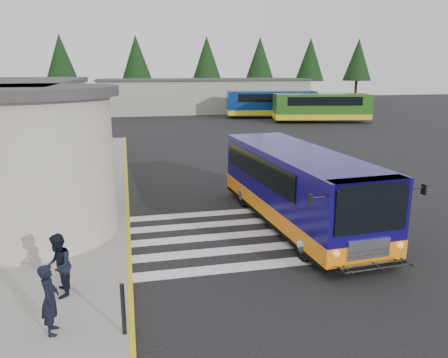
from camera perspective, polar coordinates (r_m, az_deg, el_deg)
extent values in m
plane|color=black|center=(15.73, 2.64, -6.16)|extent=(140.00, 140.00, 0.00)
cube|color=gray|center=(19.66, -27.10, -3.33)|extent=(10.00, 34.00, 0.15)
cube|color=gold|center=(18.99, -12.51, -2.62)|extent=(0.12, 34.00, 0.16)
cylinder|color=#B3A898|center=(15.34, -23.92, 1.42)|extent=(5.20, 5.20, 4.50)
cylinder|color=#38383A|center=(15.04, -24.85, 10.36)|extent=(5.80, 5.80, 0.30)
cube|color=black|center=(19.83, -19.75, 1.08)|extent=(0.08, 1.20, 2.20)
cube|color=#38383A|center=(19.54, -18.67, 4.87)|extent=(1.20, 1.80, 0.12)
cube|color=silver|center=(12.77, 4.29, -11.19)|extent=(8.00, 0.55, 0.01)
cube|color=silver|center=(13.82, 2.83, -9.12)|extent=(8.00, 0.55, 0.01)
cube|color=silver|center=(14.89, 1.59, -7.34)|extent=(8.00, 0.55, 0.01)
cube|color=silver|center=(15.98, 0.52, -5.79)|extent=(8.00, 0.55, 0.01)
cube|color=silver|center=(17.08, -0.40, -4.45)|extent=(8.00, 0.55, 0.01)
cube|color=gray|center=(57.19, -2.73, 10.75)|extent=(26.00, 8.00, 4.00)
cube|color=#38383A|center=(57.10, -2.75, 12.85)|extent=(26.40, 8.40, 0.20)
cylinder|color=black|center=(64.82, -20.17, 10.15)|extent=(0.44, 0.44, 3.60)
cone|color=black|center=(64.73, -20.55, 14.56)|extent=(4.40, 4.40, 6.40)
cylinder|color=black|center=(64.34, -11.16, 10.71)|extent=(0.44, 0.44, 3.60)
cone|color=black|center=(64.25, -11.38, 15.17)|extent=(4.40, 4.40, 6.40)
cylinder|color=black|center=(65.41, -2.22, 11.02)|extent=(0.44, 0.44, 3.60)
cone|color=black|center=(65.32, -2.26, 15.40)|extent=(4.40, 4.40, 6.40)
cylinder|color=black|center=(67.34, 4.62, 11.08)|extent=(0.44, 0.44, 3.60)
cone|color=black|center=(67.25, 4.70, 15.34)|extent=(4.40, 4.40, 6.40)
cylinder|color=black|center=(70.12, 10.99, 10.99)|extent=(0.44, 0.44, 3.60)
cone|color=black|center=(70.04, 11.19, 15.08)|extent=(4.40, 4.40, 6.40)
cylinder|color=black|center=(73.68, 16.81, 10.80)|extent=(0.44, 0.44, 3.60)
cone|color=black|center=(73.60, 17.09, 14.68)|extent=(4.40, 4.40, 6.40)
cube|color=#10075C|center=(15.72, 9.49, -0.48)|extent=(3.02, 8.93, 2.30)
cube|color=orange|center=(15.96, 9.36, -3.51)|extent=(3.05, 8.96, 0.55)
cube|color=black|center=(16.06, 9.31, -4.61)|extent=(3.04, 8.95, 0.21)
cube|color=black|center=(11.98, 18.77, -3.92)|extent=(2.15, 0.20, 1.22)
cube|color=silver|center=(12.33, 18.40, -8.68)|extent=(1.27, 0.14, 0.54)
cube|color=black|center=(15.83, 4.28, 1.51)|extent=(0.47, 6.43, 0.88)
cube|color=black|center=(16.85, 12.20, 2.01)|extent=(0.47, 6.43, 0.88)
cylinder|color=black|center=(13.12, 10.63, -8.48)|extent=(0.35, 0.95, 0.94)
cylinder|color=black|center=(14.18, 18.46, -7.23)|extent=(0.35, 0.95, 0.94)
cylinder|color=black|center=(17.86, 2.69, -2.06)|extent=(0.35, 0.95, 0.94)
cylinder|color=black|center=(18.66, 8.94, -1.51)|extent=(0.35, 0.95, 0.94)
cube|color=black|center=(11.13, 11.20, -2.68)|extent=(0.06, 0.18, 0.29)
cube|color=black|center=(13.03, 24.66, -1.24)|extent=(0.06, 0.18, 0.29)
imported|color=black|center=(9.89, -21.80, -14.38)|extent=(0.39, 0.57, 1.52)
imported|color=black|center=(11.29, -20.81, -10.53)|extent=(0.64, 0.79, 1.56)
cylinder|color=black|center=(9.52, -13.03, -16.23)|extent=(0.09, 0.09, 1.13)
cube|color=navy|center=(50.55, 6.17, 9.90)|extent=(10.24, 4.31, 2.54)
cube|color=gold|center=(50.64, 6.14, 8.74)|extent=(10.28, 4.35, 0.55)
cube|color=black|center=(50.51, 6.18, 10.58)|extent=(8.07, 4.01, 0.88)
cube|color=#265516|center=(46.82, 12.62, 9.27)|extent=(10.11, 4.48, 2.50)
cube|color=gold|center=(46.91, 12.56, 8.04)|extent=(10.15, 4.52, 0.54)
cube|color=black|center=(46.77, 12.66, 9.99)|extent=(7.99, 4.13, 0.87)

